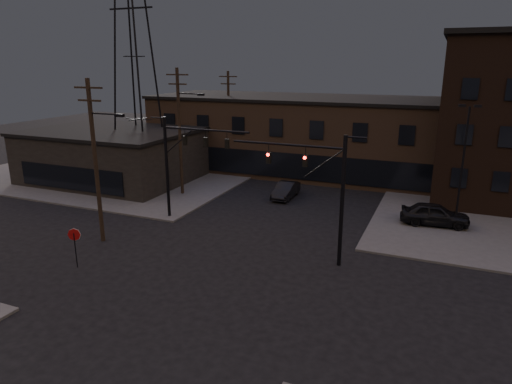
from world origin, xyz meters
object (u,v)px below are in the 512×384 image
traffic_signal_near (324,185)px  traffic_signal_far (181,157)px  car_crossing (286,190)px  stop_sign (74,239)px  parked_car_lot_a (435,214)px  parked_car_lot_b (496,196)px

traffic_signal_near → traffic_signal_far: size_ratio=1.00×
traffic_signal_near → car_crossing: bearing=118.3°
traffic_signal_near → stop_sign: 15.17m
traffic_signal_near → parked_car_lot_a: size_ratio=1.62×
traffic_signal_near → stop_sign: bearing=-154.1°
parked_car_lot_a → car_crossing: parked_car_lot_a is taller
traffic_signal_near → stop_sign: (-13.36, -6.49, -3.09)m
parked_car_lot_b → car_crossing: bearing=113.5°
traffic_signal_far → parked_car_lot_a: size_ratio=1.62×
traffic_signal_far → parked_car_lot_a: bearing=18.1°
parked_car_lot_a → parked_car_lot_b: 9.16m
stop_sign → traffic_signal_far: bearing=82.7°
traffic_signal_near → car_crossing: traffic_signal_near is taller
stop_sign → parked_car_lot_a: 25.24m
traffic_signal_near → parked_car_lot_a: 11.97m
traffic_signal_far → parked_car_lot_b: bearing=31.1°
traffic_signal_far → car_crossing: bearing=58.3°
parked_car_lot_a → car_crossing: size_ratio=1.14×
traffic_signal_far → car_crossing: 11.22m
stop_sign → parked_car_lot_a: bearing=39.2°
parked_car_lot_a → parked_car_lot_b: bearing=-36.3°
stop_sign → car_crossing: 20.00m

